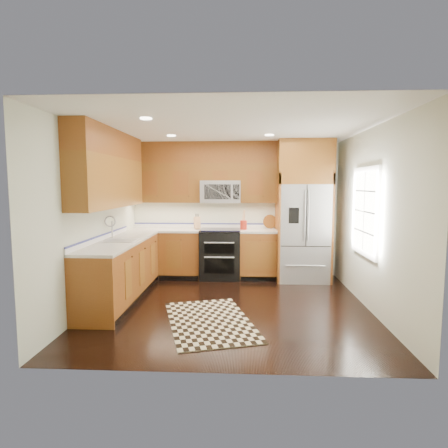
# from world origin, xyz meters

# --- Properties ---
(ground) EXTENTS (4.00, 4.00, 0.00)m
(ground) POSITION_xyz_m (0.00, 0.00, 0.00)
(ground) COLOR black
(ground) RESTS_ON ground
(wall_back) EXTENTS (4.00, 0.02, 2.60)m
(wall_back) POSITION_xyz_m (0.00, 2.00, 1.30)
(wall_back) COLOR silver
(wall_back) RESTS_ON ground
(wall_left) EXTENTS (0.02, 4.00, 2.60)m
(wall_left) POSITION_xyz_m (-2.00, 0.00, 1.30)
(wall_left) COLOR silver
(wall_left) RESTS_ON ground
(wall_right) EXTENTS (0.02, 4.00, 2.60)m
(wall_right) POSITION_xyz_m (2.00, 0.00, 1.30)
(wall_right) COLOR silver
(wall_right) RESTS_ON ground
(window) EXTENTS (0.04, 1.10, 1.30)m
(window) POSITION_xyz_m (1.98, 0.20, 1.40)
(window) COLOR white
(window) RESTS_ON ground
(base_cabinets) EXTENTS (2.85, 3.00, 0.90)m
(base_cabinets) POSITION_xyz_m (-1.23, 0.90, 0.45)
(base_cabinets) COLOR brown
(base_cabinets) RESTS_ON ground
(countertop) EXTENTS (2.86, 3.01, 0.04)m
(countertop) POSITION_xyz_m (-1.09, 1.01, 0.92)
(countertop) COLOR beige
(countertop) RESTS_ON base_cabinets
(upper_cabinets) EXTENTS (2.85, 3.00, 1.15)m
(upper_cabinets) POSITION_xyz_m (-1.15, 1.09, 2.02)
(upper_cabinets) COLOR brown
(upper_cabinets) RESTS_ON ground
(range) EXTENTS (0.76, 0.67, 0.95)m
(range) POSITION_xyz_m (-0.25, 1.67, 0.47)
(range) COLOR black
(range) RESTS_ON ground
(microwave) EXTENTS (0.76, 0.40, 0.42)m
(microwave) POSITION_xyz_m (-0.25, 1.80, 1.66)
(microwave) COLOR #B2B2B7
(microwave) RESTS_ON ground
(refrigerator) EXTENTS (0.98, 0.75, 2.60)m
(refrigerator) POSITION_xyz_m (1.30, 1.63, 1.30)
(refrigerator) COLOR #B2B2B7
(refrigerator) RESTS_ON ground
(sink_faucet) EXTENTS (0.54, 0.44, 0.37)m
(sink_faucet) POSITION_xyz_m (-1.73, 0.23, 0.99)
(sink_faucet) COLOR #B2B2B7
(sink_faucet) RESTS_ON countertop
(rug) EXTENTS (1.46, 1.93, 0.01)m
(rug) POSITION_xyz_m (-0.25, -0.64, 0.01)
(rug) COLOR black
(rug) RESTS_ON ground
(knife_block) EXTENTS (0.14, 0.17, 0.30)m
(knife_block) POSITION_xyz_m (-0.70, 1.75, 1.06)
(knife_block) COLOR tan
(knife_block) RESTS_ON countertop
(utensil_crock) EXTENTS (0.16, 0.16, 0.37)m
(utensil_crock) POSITION_xyz_m (0.19, 1.72, 1.07)
(utensil_crock) COLOR #A22113
(utensil_crock) RESTS_ON countertop
(cutting_board) EXTENTS (0.30, 0.30, 0.02)m
(cutting_board) POSITION_xyz_m (0.71, 1.94, 0.95)
(cutting_board) COLOR brown
(cutting_board) RESTS_ON countertop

